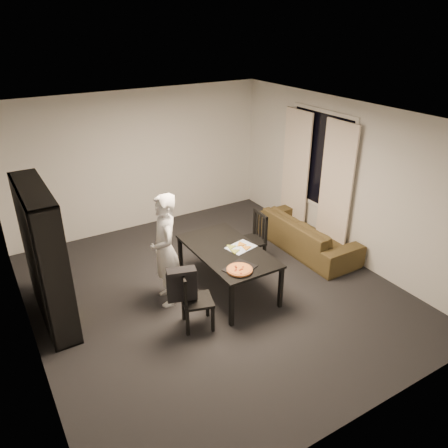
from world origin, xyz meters
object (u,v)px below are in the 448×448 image
sofa (306,234)px  bookshelf (45,257)px  chair_right (254,236)px  pepperoni_pizza (240,270)px  chair_left (191,296)px  person (165,250)px  baking_tray (240,268)px  dining_table (228,253)px

sofa → bookshelf: bearing=86.2°
bookshelf → chair_right: bearing=-4.3°
chair_right → pepperoni_pizza: chair_right is taller
chair_left → pepperoni_pizza: size_ratio=2.39×
person → baking_tray: size_ratio=4.13×
chair_left → person: (-0.03, 0.71, 0.35)m
chair_left → sofa: (2.71, 0.87, -0.18)m
person → baking_tray: person is taller
bookshelf → pepperoni_pizza: bearing=-29.1°
chair_left → person: 0.79m
chair_left → baking_tray: (0.74, -0.02, 0.21)m
pepperoni_pizza → chair_left: bearing=173.9°
bookshelf → dining_table: (2.38, -0.64, -0.33)m
chair_left → pepperoni_pizza: (0.69, -0.07, 0.23)m
chair_right → sofa: 1.11m
person → sofa: 2.79m
dining_table → chair_left: chair_left is taller
chair_left → baking_tray: size_ratio=2.09×
pepperoni_pizza → sofa: (2.01, 0.95, -0.41)m
chair_left → chair_right: (1.62, 0.92, 0.05)m
baking_tray → pepperoni_pizza: size_ratio=1.14×
chair_right → bookshelf: bearing=-88.8°
dining_table → pepperoni_pizza: (-0.17, -0.59, 0.09)m
dining_table → baking_tray: size_ratio=4.05×
baking_tray → sofa: baking_tray is taller
chair_left → person: bearing=19.1°
bookshelf → person: (1.48, -0.44, -0.12)m
bookshelf → chair_left: size_ratio=2.28×
chair_right → baking_tray: chair_right is taller
chair_right → chair_left: bearing=-55.0°
chair_right → person: person is taller
chair_right → pepperoni_pizza: size_ratio=2.63×
chair_right → sofa: bearing=93.0°
bookshelf → person: bookshelf is taller
bookshelf → sofa: bearing=-3.8°
bookshelf → baking_tray: bearing=-27.5°
sofa → chair_right: bearing=87.6°
chair_right → baking_tray: 1.30m
chair_left → pepperoni_pizza: bearing=-79.1°
chair_right → pepperoni_pizza: (-0.93, -0.99, 0.18)m
dining_table → sofa: (1.84, 0.36, -0.32)m
baking_tray → sofa: (1.97, 0.89, -0.39)m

